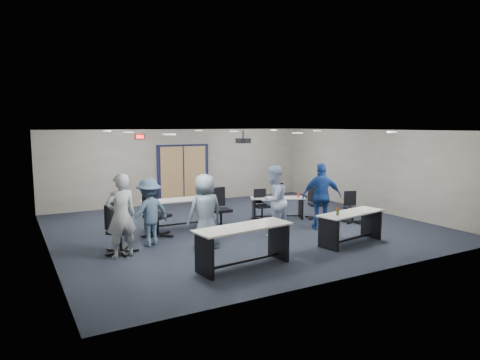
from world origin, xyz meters
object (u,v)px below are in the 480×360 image
person_plaid (205,212)px  person_lightblue (273,201)px  chair_back_a (157,214)px  chair_back_b (221,209)px  chair_back_c (262,205)px  table_back_left (179,208)px  chair_loose_right (353,207)px  chair_loose_left (120,229)px  chair_back_d (316,203)px  table_back_right (278,204)px  person_back (149,212)px  person_gray (121,216)px  table_front_left (244,239)px  person_navy (322,196)px  table_front_right (351,222)px

person_plaid → person_lightblue: size_ratio=0.95×
chair_back_a → chair_back_b: 1.82m
chair_back_a → chair_back_c: (3.37, 0.36, -0.13)m
table_back_left → chair_loose_right: size_ratio=2.18×
chair_back_a → chair_back_b: chair_back_a is taller
chair_back_c → chair_loose_left: size_ratio=0.83×
chair_back_b → chair_loose_right: 3.90m
chair_loose_right → person_lightblue: size_ratio=0.50×
chair_back_d → table_back_right: bearing=174.9°
table_back_right → chair_back_a: 3.90m
person_back → person_gray: bearing=19.3°
chair_loose_left → person_plaid: bearing=-74.9°
table_front_left → chair_back_d: size_ratio=2.22×
person_lightblue → person_navy: 1.54m
table_front_left → table_front_right: bearing=-1.5°
chair_back_b → person_gray: (-3.04, -1.30, 0.35)m
table_front_left → chair_loose_right: 5.10m
table_front_left → person_navy: bearing=20.3°
chair_back_d → table_front_right: bearing=-88.7°
table_back_left → chair_back_c: chair_back_c is taller
chair_loose_left → chair_back_d: bearing=-50.1°
chair_back_c → chair_loose_right: bearing=-26.6°
table_back_left → table_front_right: bearing=-46.7°
table_back_left → chair_back_d: (4.10, -0.93, -0.07)m
chair_back_d → chair_loose_left: 6.13m
chair_back_c → person_lightblue: (-0.70, -1.67, 0.45)m
table_back_right → person_back: (-4.30, -0.95, 0.35)m
table_back_left → person_back: (-1.24, -1.33, 0.25)m
table_back_left → chair_loose_right: (4.68, -1.89, -0.09)m
chair_back_d → person_back: size_ratio=0.60×
chair_back_b → person_lightblue: 1.62m
table_front_right → person_navy: size_ratio=1.07×
person_plaid → person_gray: bearing=-13.5°
chair_loose_right → person_navy: (-1.31, -0.15, 0.46)m
chair_back_d → chair_loose_right: chair_back_d is taller
table_front_right → table_front_left: bearing=175.1°
person_navy → person_back: 4.67m
chair_loose_left → person_lightblue: size_ratio=0.61×
person_gray → person_plaid: person_gray is taller
table_back_left → person_back: 1.83m
chair_loose_right → person_gray: bearing=-164.3°
chair_back_c → person_gray: size_ratio=0.51×
chair_back_b → chair_back_c: (1.55, 0.34, -0.10)m
chair_back_b → person_back: size_ratio=0.70×
person_lightblue → table_front_left: bearing=22.6°
chair_loose_left → person_navy: (5.37, -0.41, 0.36)m
table_back_left → chair_back_b: 1.19m
table_front_right → chair_loose_right: (1.61, 1.62, -0.07)m
table_front_left → table_back_right: table_front_left is taller
chair_back_d → table_front_left: bearing=-122.6°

